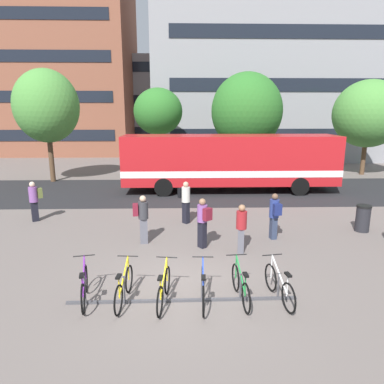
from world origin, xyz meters
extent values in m
plane|color=#6B605B|center=(0.00, 0.00, 0.00)|extent=(200.00, 200.00, 0.00)
cube|color=#232326|center=(0.00, 11.37, 0.00)|extent=(80.00, 7.20, 0.01)
cube|color=red|center=(2.76, 11.37, 1.85)|extent=(12.01, 2.57, 2.70)
cube|color=white|center=(2.76, 11.37, 1.20)|extent=(12.03, 2.59, 0.36)
cube|color=black|center=(8.21, 11.35, 2.98)|extent=(1.00, 2.30, 0.40)
cube|color=black|center=(8.74, 11.35, 2.12)|extent=(0.08, 2.19, 1.40)
cube|color=black|center=(2.46, 12.61, 2.25)|extent=(9.84, 0.08, 0.97)
cube|color=black|center=(2.46, 10.12, 2.25)|extent=(9.84, 0.08, 0.97)
cylinder|color=black|center=(6.48, 12.51, 0.50)|extent=(1.00, 0.30, 1.00)
cylinder|color=black|center=(6.48, 10.20, 0.50)|extent=(1.00, 0.30, 1.00)
cylinder|color=black|center=(-0.96, 12.53, 0.50)|extent=(1.00, 0.30, 1.00)
cylinder|color=black|center=(-0.96, 10.22, 0.50)|extent=(1.00, 0.30, 1.00)
cube|color=#47474C|center=(0.05, -0.58, 0.03)|extent=(5.57, 0.16, 0.06)
cylinder|color=#47474C|center=(-2.27, -0.61, 0.35)|extent=(0.04, 0.04, 0.70)
cylinder|color=#47474C|center=(-1.34, -0.60, 0.35)|extent=(0.04, 0.04, 0.70)
cylinder|color=#47474C|center=(-0.41, -0.59, 0.35)|extent=(0.04, 0.04, 0.70)
cylinder|color=#47474C|center=(0.52, -0.57, 0.35)|extent=(0.04, 0.04, 0.70)
cylinder|color=#47474C|center=(1.45, -0.56, 0.35)|extent=(0.04, 0.04, 0.70)
cylinder|color=#47474C|center=(2.37, -0.55, 0.35)|extent=(0.04, 0.04, 0.70)
torus|color=black|center=(-2.41, -0.01, 0.35)|extent=(0.18, 0.70, 0.70)
torus|color=black|center=(-2.21, -1.01, 0.35)|extent=(0.18, 0.70, 0.70)
cube|color=#702893|center=(-2.31, -0.49, 0.67)|extent=(0.21, 0.91, 0.58)
cylinder|color=#702893|center=(-2.23, -0.91, 0.62)|extent=(0.04, 0.04, 0.55)
cube|color=black|center=(-2.23, -0.91, 0.88)|extent=(0.14, 0.24, 0.05)
cylinder|color=#702893|center=(-2.41, -0.03, 0.67)|extent=(0.04, 0.04, 0.65)
cylinder|color=black|center=(-2.41, -0.03, 0.98)|extent=(0.52, 0.13, 0.03)
torus|color=black|center=(-1.31, -0.06, 0.35)|extent=(0.10, 0.71, 0.70)
torus|color=black|center=(-1.39, -1.08, 0.35)|extent=(0.10, 0.71, 0.70)
cube|color=yellow|center=(-1.35, -0.55, 0.67)|extent=(0.11, 0.92, 0.58)
cylinder|color=yellow|center=(-1.38, -0.98, 0.62)|extent=(0.03, 0.03, 0.55)
cube|color=black|center=(-1.38, -0.98, 0.88)|extent=(0.12, 0.23, 0.05)
cylinder|color=yellow|center=(-1.31, -0.08, 0.67)|extent=(0.03, 0.03, 0.65)
cylinder|color=black|center=(-1.31, -0.08, 0.98)|extent=(0.52, 0.07, 0.03)
torus|color=black|center=(-0.33, -0.16, 0.35)|extent=(0.13, 0.70, 0.70)
torus|color=black|center=(-0.46, -1.17, 0.35)|extent=(0.13, 0.70, 0.70)
cube|color=yellow|center=(-0.39, -0.65, 0.67)|extent=(0.14, 0.92, 0.58)
cylinder|color=yellow|center=(-0.44, -1.07, 0.62)|extent=(0.03, 0.03, 0.55)
cube|color=black|center=(-0.44, -1.07, 0.88)|extent=(0.13, 0.23, 0.05)
cylinder|color=yellow|center=(-0.34, -0.18, 0.67)|extent=(0.04, 0.04, 0.65)
cylinder|color=black|center=(-0.34, -0.18, 0.98)|extent=(0.52, 0.09, 0.03)
torus|color=black|center=(0.56, -0.16, 0.35)|extent=(0.07, 0.71, 0.70)
torus|color=black|center=(0.51, -1.18, 0.35)|extent=(0.07, 0.71, 0.70)
cube|color=#1E3DB2|center=(0.54, -0.65, 0.67)|extent=(0.07, 0.92, 0.58)
cylinder|color=#1E3DB2|center=(0.52, -1.08, 0.62)|extent=(0.03, 0.03, 0.55)
cube|color=black|center=(0.52, -1.08, 0.88)|extent=(0.11, 0.22, 0.05)
cylinder|color=#1E3DB2|center=(0.56, -0.18, 0.67)|extent=(0.03, 0.03, 0.65)
cylinder|color=black|center=(0.56, -0.18, 0.98)|extent=(0.52, 0.05, 0.03)
torus|color=black|center=(1.41, -0.06, 0.35)|extent=(0.10, 0.71, 0.70)
torus|color=black|center=(1.49, -1.08, 0.35)|extent=(0.10, 0.71, 0.70)
cube|color=#1E7F38|center=(1.45, -0.55, 0.67)|extent=(0.11, 0.92, 0.58)
cylinder|color=#1E7F38|center=(1.49, -0.98, 0.62)|extent=(0.03, 0.03, 0.55)
cube|color=black|center=(1.49, -0.98, 0.88)|extent=(0.12, 0.23, 0.05)
cylinder|color=#1E7F38|center=(1.41, -0.08, 0.67)|extent=(0.03, 0.03, 0.65)
cylinder|color=black|center=(1.41, -0.08, 0.98)|extent=(0.52, 0.07, 0.03)
torus|color=black|center=(2.30, -0.09, 0.35)|extent=(0.15, 0.70, 0.70)
torus|color=black|center=(2.47, -1.09, 0.35)|extent=(0.15, 0.70, 0.70)
cube|color=silver|center=(2.38, -0.57, 0.67)|extent=(0.18, 0.91, 0.58)
cylinder|color=silver|center=(2.45, -0.99, 0.62)|extent=(0.03, 0.03, 0.55)
cube|color=black|center=(2.45, -0.99, 0.88)|extent=(0.13, 0.23, 0.05)
cylinder|color=silver|center=(2.31, -0.11, 0.67)|extent=(0.04, 0.04, 0.65)
cylinder|color=black|center=(2.31, -0.11, 0.98)|extent=(0.52, 0.11, 0.03)
cube|color=black|center=(-6.12, 5.94, 0.42)|extent=(0.33, 0.31, 0.84)
cylinder|color=#7F4C93|center=(-6.12, 5.94, 1.15)|extent=(0.47, 0.47, 0.63)
sphere|color=beige|center=(-6.12, 5.94, 1.58)|extent=(0.22, 0.22, 0.22)
cube|color=#56602D|center=(-5.90, 6.07, 1.18)|extent=(0.30, 0.33, 0.40)
cube|color=#565660|center=(-1.29, 3.29, 0.45)|extent=(0.28, 0.23, 0.90)
cylinder|color=#333338|center=(-1.29, 3.29, 1.20)|extent=(0.38, 0.38, 0.59)
sphere|color=tan|center=(-1.29, 3.29, 1.60)|extent=(0.22, 0.22, 0.22)
cube|color=maroon|center=(-1.55, 3.26, 1.23)|extent=(0.21, 0.30, 0.40)
cube|color=black|center=(0.20, 5.50, 0.45)|extent=(0.32, 0.33, 0.90)
cylinder|color=beige|center=(0.20, 5.50, 1.21)|extent=(0.48, 0.48, 0.62)
sphere|color=tan|center=(0.20, 5.50, 1.63)|extent=(0.22, 0.22, 0.22)
cube|color=black|center=(0.02, 5.70, 1.24)|extent=(0.33, 0.32, 0.40)
cube|color=#2D3851|center=(3.32, 3.61, 0.40)|extent=(0.24, 0.29, 0.81)
cylinder|color=navy|center=(3.32, 3.61, 1.13)|extent=(0.39, 0.39, 0.65)
sphere|color=brown|center=(3.32, 3.61, 1.57)|extent=(0.22, 0.22, 0.22)
cube|color=navy|center=(3.36, 3.35, 1.16)|extent=(0.30, 0.22, 0.40)
cube|color=black|center=(0.72, 2.85, 0.46)|extent=(0.32, 0.33, 0.91)
cylinder|color=#7F4C93|center=(0.72, 2.85, 1.20)|extent=(0.48, 0.48, 0.57)
sphere|color=#936B4C|center=(0.72, 2.85, 1.60)|extent=(0.22, 0.22, 0.22)
cube|color=maroon|center=(0.87, 2.64, 1.23)|extent=(0.33, 0.31, 0.40)
cube|color=#565660|center=(1.95, 2.39, 0.41)|extent=(0.24, 0.29, 0.81)
cylinder|color=maroon|center=(1.95, 2.39, 1.10)|extent=(0.39, 0.39, 0.58)
sphere|color=#936B4C|center=(1.95, 2.39, 1.50)|extent=(0.22, 0.22, 0.22)
cube|color=navy|center=(1.99, 2.65, 1.13)|extent=(0.31, 0.22, 0.40)
cylinder|color=#232328|center=(6.95, 4.32, 0.47)|extent=(0.52, 0.52, 0.95)
cylinder|color=black|center=(6.95, 4.32, 0.99)|extent=(0.55, 0.55, 0.08)
cylinder|color=brown|center=(-8.47, 14.54, 1.45)|extent=(0.32, 0.32, 2.89)
ellipsoid|color=#4C8E3D|center=(-8.47, 14.54, 4.83)|extent=(4.01, 4.01, 4.56)
cylinder|color=brown|center=(4.71, 17.26, 1.11)|extent=(0.32, 0.32, 2.22)
ellipsoid|color=#2D7028|center=(4.71, 17.26, 4.53)|extent=(5.08, 5.08, 5.43)
cylinder|color=brown|center=(13.23, 16.56, 1.17)|extent=(0.32, 0.32, 2.34)
ellipsoid|color=#4C8E3D|center=(13.23, 16.56, 4.34)|extent=(4.86, 4.86, 4.71)
cylinder|color=brown|center=(-1.74, 18.63, 1.51)|extent=(0.32, 0.32, 3.03)
ellipsoid|color=#2D7028|center=(-1.74, 18.63, 4.50)|extent=(3.66, 3.66, 3.48)
cube|color=brown|center=(-14.28, 32.74, 9.22)|extent=(17.48, 12.00, 18.45)
cube|color=black|center=(-14.28, 26.71, 2.21)|extent=(15.38, 0.06, 1.10)
cube|color=black|center=(-14.28, 26.71, 5.90)|extent=(15.38, 0.06, 1.10)
cube|color=black|center=(-14.28, 26.71, 9.59)|extent=(15.38, 0.06, 1.10)
cube|color=black|center=(-14.28, 26.71, 13.28)|extent=(15.38, 0.06, 1.10)
cube|color=gray|center=(10.73, 27.31, 8.36)|extent=(26.60, 10.56, 16.72)
cube|color=black|center=(10.73, 21.99, 2.51)|extent=(23.40, 0.06, 1.10)
cube|color=black|center=(10.73, 21.99, 6.69)|extent=(23.40, 0.06, 1.10)
cube|color=black|center=(10.73, 21.99, 10.87)|extent=(23.40, 0.06, 1.10)
cube|color=gray|center=(2.39, 39.29, 5.46)|extent=(18.24, 11.45, 10.93)
cube|color=black|center=(2.39, 33.54, 2.19)|extent=(16.05, 0.06, 1.10)
cube|color=black|center=(2.39, 33.54, 5.83)|extent=(16.05, 0.06, 1.10)
cube|color=black|center=(2.39, 33.54, 9.47)|extent=(16.05, 0.06, 1.10)
camera|label=1|loc=(0.06, -8.16, 4.48)|focal=32.43mm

